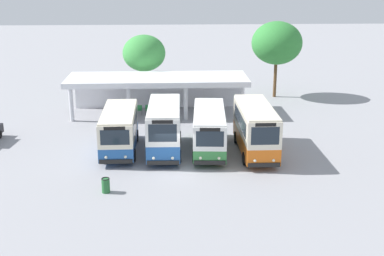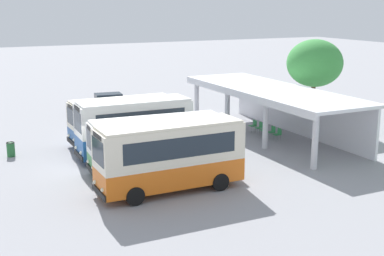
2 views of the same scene
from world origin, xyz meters
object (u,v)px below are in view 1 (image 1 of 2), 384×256
at_px(waiting_chair_end_by_column, 140,109).
at_px(waiting_chair_second_from_end, 148,109).
at_px(city_bus_nearest_orange, 119,129).
at_px(city_bus_fourth_amber, 256,128).
at_px(litter_bin_apron, 106,185).
at_px(waiting_chair_fifth_seat, 172,108).
at_px(city_bus_middle_cream, 209,129).
at_px(waiting_chair_fourth_seat, 164,109).
at_px(city_bus_second_in_row, 164,127).
at_px(waiting_chair_middle_seat, 156,109).

relative_size(waiting_chair_end_by_column, waiting_chair_second_from_end, 1.00).
relative_size(city_bus_nearest_orange, city_bus_fourth_amber, 0.96).
bearing_deg(litter_bin_apron, waiting_chair_end_by_column, 86.21).
bearing_deg(waiting_chair_fifth_seat, city_bus_middle_cream, -75.39).
bearing_deg(city_bus_nearest_orange, litter_bin_apron, -91.65).
xyz_separation_m(city_bus_fourth_amber, waiting_chair_fifth_seat, (-5.77, 10.52, -1.38)).
distance_m(waiting_chair_end_by_column, waiting_chair_second_from_end, 0.74).
bearing_deg(city_bus_middle_cream, waiting_chair_end_by_column, 119.49).
bearing_deg(litter_bin_apron, waiting_chair_fifth_seat, 76.38).
height_order(waiting_chair_fifth_seat, litter_bin_apron, litter_bin_apron).
xyz_separation_m(waiting_chair_end_by_column, waiting_chair_fourth_seat, (2.22, 0.08, 0.00)).
bearing_deg(city_bus_second_in_row, waiting_chair_middle_seat, 94.78).
xyz_separation_m(city_bus_second_in_row, litter_bin_apron, (-3.41, -6.72, -1.47)).
height_order(city_bus_nearest_orange, waiting_chair_second_from_end, city_bus_nearest_orange).
bearing_deg(city_bus_fourth_amber, waiting_chair_end_by_column, 129.87).
relative_size(city_bus_middle_cream, waiting_chair_fourth_seat, 8.94).
bearing_deg(waiting_chair_middle_seat, waiting_chair_end_by_column, 178.76).
bearing_deg(waiting_chair_fourth_seat, city_bus_nearest_orange, -107.91).
relative_size(city_bus_second_in_row, waiting_chair_middle_seat, 8.05).
xyz_separation_m(city_bus_middle_cream, waiting_chair_second_from_end, (-4.78, 9.79, -1.15)).
height_order(city_bus_nearest_orange, waiting_chair_middle_seat, city_bus_nearest_orange).
relative_size(city_bus_middle_cream, waiting_chair_second_from_end, 8.94).
relative_size(city_bus_second_in_row, waiting_chair_end_by_column, 8.05).
distance_m(city_bus_second_in_row, city_bus_fourth_amber, 6.43).
relative_size(waiting_chair_fourth_seat, litter_bin_apron, 0.96).
bearing_deg(waiting_chair_fourth_seat, city_bus_middle_cream, -71.45).
xyz_separation_m(city_bus_middle_cream, waiting_chair_fourth_seat, (-3.30, 9.83, -1.15)).
distance_m(city_bus_nearest_orange, waiting_chair_fifth_seat, 10.44).
xyz_separation_m(city_bus_fourth_amber, waiting_chair_end_by_column, (-8.72, 10.44, -1.38)).
bearing_deg(waiting_chair_fourth_seat, waiting_chair_end_by_column, -177.95).
relative_size(city_bus_nearest_orange, city_bus_middle_cream, 0.91).
relative_size(city_bus_middle_cream, waiting_chair_middle_seat, 8.94).
height_order(city_bus_fourth_amber, waiting_chair_second_from_end, city_bus_fourth_amber).
bearing_deg(city_bus_fourth_amber, waiting_chair_fourth_seat, 121.73).
xyz_separation_m(city_bus_second_in_row, waiting_chair_fourth_seat, (-0.09, 10.04, -1.41)).
xyz_separation_m(city_bus_nearest_orange, waiting_chair_middle_seat, (2.38, 9.53, -1.16)).
height_order(waiting_chair_end_by_column, waiting_chair_middle_seat, same).
height_order(city_bus_nearest_orange, city_bus_middle_cream, city_bus_nearest_orange).
distance_m(city_bus_fourth_amber, waiting_chair_second_from_end, 13.25).
xyz_separation_m(waiting_chair_middle_seat, litter_bin_apron, (-2.58, -16.65, -0.07)).
distance_m(city_bus_middle_cream, waiting_chair_middle_seat, 10.59).
bearing_deg(city_bus_nearest_orange, waiting_chair_second_from_end, 80.32).
bearing_deg(city_bus_middle_cream, litter_bin_apron, -133.68).
bearing_deg(city_bus_second_in_row, waiting_chair_fourth_seat, 90.52).
relative_size(city_bus_second_in_row, litter_bin_apron, 7.70).
xyz_separation_m(city_bus_nearest_orange, city_bus_second_in_row, (3.21, -0.40, 0.24)).
distance_m(city_bus_second_in_row, waiting_chair_middle_seat, 10.06).
distance_m(waiting_chair_middle_seat, litter_bin_apron, 16.85).
height_order(city_bus_middle_cream, waiting_chair_fifth_seat, city_bus_middle_cream).
bearing_deg(litter_bin_apron, waiting_chair_middle_seat, 81.18).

